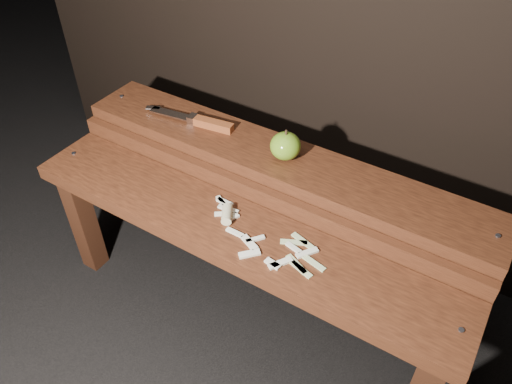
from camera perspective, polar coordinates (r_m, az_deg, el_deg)
The scene contains 6 objects.
ground at distance 1.59m, azimuth -1.18°, elevation -13.51°, with size 60.00×60.00×0.00m, color black.
bench_front_tier at distance 1.28m, azimuth -2.89°, elevation -6.30°, with size 1.20×0.20×0.42m.
bench_rear_tier at distance 1.38m, azimuth 2.33°, elevation 1.35°, with size 1.20×0.21×0.50m.
apple at distance 1.30m, azimuth 3.38°, elevation 5.28°, with size 0.08×0.08×0.08m.
knife at distance 1.44m, azimuth -6.15°, elevation 7.99°, with size 0.29×0.07×0.03m.
apple_scraps at distance 1.22m, azimuth -0.56°, elevation -4.47°, with size 0.35×0.15×0.03m.
Camera 1 is at (0.51, -0.76, 1.30)m, focal length 35.00 mm.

